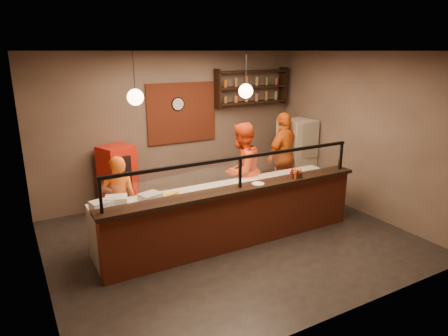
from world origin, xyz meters
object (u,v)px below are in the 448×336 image
pepper_mill (339,164)px  cook_mid (242,171)px  cook_left (119,201)px  fridge (296,156)px  condiment_caddy (296,175)px  wall_clock (178,104)px  cook_right (284,156)px  red_cooler (118,180)px  pizza_dough (249,184)px

pepper_mill → cook_mid: bearing=142.9°
cook_left → fridge: size_ratio=0.92×
cook_left → condiment_caddy: size_ratio=8.85×
fridge → wall_clock: bearing=152.7°
cook_right → pepper_mill: 1.55m
fridge → pepper_mill: size_ratio=9.31×
cook_right → condiment_caddy: size_ratio=11.04×
cook_mid → red_cooler: cook_mid is taller
cook_left → cook_mid: (2.41, 0.00, 0.17)m
cook_left → pizza_dough: size_ratio=2.77×
cook_mid → pepper_mill: (1.46, -1.11, 0.20)m
fridge → red_cooler: bearing=164.7°
cook_right → cook_left: bearing=-12.0°
pepper_mill → fridge: bearing=76.2°
cook_left → cook_right: 3.79m
condiment_caddy → pepper_mill: pepper_mill is taller
cook_right → pizza_dough: cook_right is taller
wall_clock → cook_mid: (0.60, -1.67, -1.15)m
cook_right → pizza_dough: size_ratio=3.45×
cook_mid → cook_left: bearing=-23.8°
red_cooler → wall_clock: bearing=-8.3°
cook_mid → pizza_dough: (-0.23, -0.62, -0.04)m
pizza_dough → condiment_caddy: condiment_caddy is taller
wall_clock → cook_mid: 2.12m
cook_right → condiment_caddy: cook_right is taller
fridge → pizza_dough: 2.49m
red_cooler → pizza_dough: red_cooler is taller
cook_mid → fridge: cook_mid is taller
cook_mid → condiment_caddy: 1.22m
cook_mid → pepper_mill: bearing=119.1°
cook_left → cook_mid: cook_mid is taller
wall_clock → fridge: (2.50, -1.01, -1.25)m
red_cooler → pepper_mill: (3.54, -2.47, 0.45)m
cook_left → pizza_dough: cook_left is taller
wall_clock → cook_right: wall_clock is taller
red_cooler → cook_mid: bearing=-53.3°
wall_clock → fridge: 2.97m
cook_left → pepper_mill: bearing=179.4°
cook_mid → red_cooler: (-2.08, 1.36, -0.24)m
red_cooler → pizza_dough: size_ratio=2.50×
red_cooler → pepper_mill: size_ratio=7.72×
cook_right → condiment_caddy: (-0.92, -1.56, 0.14)m
red_cooler → condiment_caddy: 3.56m
pizza_dough → pepper_mill: size_ratio=3.09×
cook_mid → cook_right: 1.41m
wall_clock → red_cooler: bearing=-168.1°
cook_mid → fridge: 2.01m
fridge → pepper_mill: fridge is taller
fridge → pepper_mill: bearing=-109.1°
fridge → pizza_dough: bearing=-154.1°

